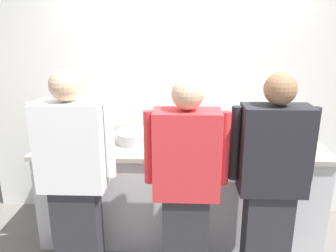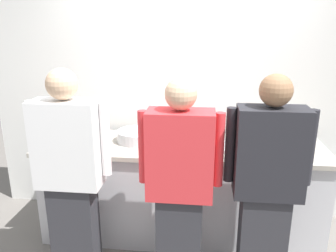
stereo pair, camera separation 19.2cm
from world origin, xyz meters
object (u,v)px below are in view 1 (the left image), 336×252
object	(u,v)px
plate_stack_front	(268,147)
ramekin_yellow_sauce	(267,136)
chef_center	(186,186)
chef_far_right	(271,182)
chef_near_left	(74,178)
squeeze_bottle_primary	(68,130)
ramekin_orange_sauce	(98,134)
ramekin_green_sauce	(160,148)
plate_stack_rear	(188,140)
ramekin_red_sauce	(185,150)
mixing_bowl_steel	(137,137)
squeeze_bottle_secondary	(254,132)
sheet_tray	(227,144)
deli_cup	(88,142)

from	to	relation	value
plate_stack_front	ramekin_yellow_sauce	size ratio (longest dim) A/B	2.27
chef_center	chef_far_right	world-z (taller)	chef_far_right
chef_near_left	squeeze_bottle_primary	distance (m)	0.88
ramekin_orange_sauce	ramekin_green_sauce	xyz separation A→B (m)	(0.63, -0.35, -0.00)
chef_far_right	plate_stack_rear	xyz separation A→B (m)	(-0.60, 0.66, 0.08)
ramekin_green_sauce	plate_stack_rear	bearing A→B (deg)	34.11
plate_stack_front	ramekin_red_sauce	distance (m)	0.71
squeeze_bottle_primary	ramekin_red_sauce	size ratio (longest dim) A/B	2.12
mixing_bowl_steel	ramekin_red_sauce	world-z (taller)	mixing_bowl_steel
squeeze_bottle_secondary	plate_stack_rear	bearing A→B (deg)	-171.33
plate_stack_rear	ramekin_red_sauce	size ratio (longest dim) A/B	2.76
chef_center	sheet_tray	size ratio (longest dim) A/B	3.80
squeeze_bottle_primary	ramekin_green_sauce	size ratio (longest dim) A/B	2.05
deli_cup	ramekin_green_sauce	bearing A→B (deg)	-5.99
squeeze_bottle_primary	squeeze_bottle_secondary	size ratio (longest dim) A/B	0.87
plate_stack_rear	ramekin_yellow_sauce	xyz separation A→B (m)	(0.77, 0.19, -0.02)
chef_center	plate_stack_front	world-z (taller)	chef_center
sheet_tray	plate_stack_rear	bearing A→B (deg)	177.62
chef_far_right	ramekin_green_sauce	world-z (taller)	chef_far_right
plate_stack_rear	sheet_tray	world-z (taller)	plate_stack_rear
plate_stack_front	plate_stack_rear	bearing A→B (deg)	166.55
plate_stack_rear	ramekin_green_sauce	xyz separation A→B (m)	(-0.24, -0.17, -0.02)
chef_center	chef_far_right	xyz separation A→B (m)	(0.62, 0.05, 0.02)
ramekin_yellow_sauce	ramekin_green_sauce	world-z (taller)	ramekin_yellow_sauce
mixing_bowl_steel	ramekin_orange_sauce	size ratio (longest dim) A/B	4.35
chef_center	ramekin_red_sauce	size ratio (longest dim) A/B	19.59
ramekin_red_sauce	ramekin_yellow_sauce	distance (m)	0.89
ramekin_red_sauce	ramekin_yellow_sauce	bearing A→B (deg)	26.38
plate_stack_rear	ramekin_green_sauce	bearing A→B (deg)	-145.89
ramekin_red_sauce	ramekin_orange_sauce	bearing A→B (deg)	155.65
squeeze_bottle_primary	sheet_tray	bearing A→B (deg)	-5.70
plate_stack_front	ramekin_orange_sauce	bearing A→B (deg)	167.43
chef_far_right	mixing_bowl_steel	size ratio (longest dim) A/B	4.39
squeeze_bottle_secondary	ramekin_green_sauce	world-z (taller)	squeeze_bottle_secondary
chef_far_right	ramekin_red_sauce	xyz separation A→B (m)	(-0.62, 0.46, 0.06)
plate_stack_rear	mixing_bowl_steel	distance (m)	0.48
chef_near_left	mixing_bowl_steel	world-z (taller)	chef_near_left
mixing_bowl_steel	deli_cup	size ratio (longest dim) A/B	4.03
chef_far_right	chef_near_left	bearing A→B (deg)	-179.37
plate_stack_rear	ramekin_orange_sauce	size ratio (longest dim) A/B	2.64
mixing_bowl_steel	deli_cup	distance (m)	0.44
deli_cup	ramekin_orange_sauce	bearing A→B (deg)	85.33
mixing_bowl_steel	ramekin_orange_sauce	bearing A→B (deg)	160.88
chef_center	ramekin_green_sauce	bearing A→B (deg)	112.01
plate_stack_front	ramekin_red_sauce	size ratio (longest dim) A/B	2.35
plate_stack_front	squeeze_bottle_primary	world-z (taller)	squeeze_bottle_primary
ramekin_orange_sauce	squeeze_bottle_primary	bearing A→B (deg)	-170.12
plate_stack_rear	deli_cup	distance (m)	0.90
chef_center	mixing_bowl_steel	distance (m)	0.90
plate_stack_rear	plate_stack_front	bearing A→B (deg)	-13.45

